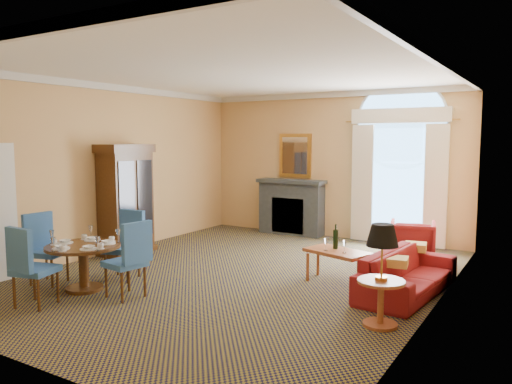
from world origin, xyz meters
The scene contains 12 objects.
ground centered at (0.00, 0.00, 0.00)m, with size 7.50×7.50×0.00m, color #121136.
room_envelope centered at (-0.03, 0.67, 2.51)m, with size 6.04×7.52×3.45m.
armoire centered at (-2.72, 0.20, 1.00)m, with size 0.60×1.06×2.08m.
dining_table centered at (-1.49, -1.84, 0.51)m, with size 1.06×1.06×0.87m.
dining_chair_north centered at (-1.44, -1.03, 0.61)m, with size 0.59×0.59×1.07m.
dining_chair_south centered at (-1.48, -2.72, 0.61)m, with size 0.58×0.58×1.07m.
dining_chair_east centered at (-0.64, -1.74, 0.61)m, with size 0.55×0.54×1.07m.
dining_chair_west centered at (-2.32, -1.89, 0.61)m, with size 0.59×0.59×1.07m.
sofa centered at (2.55, 0.41, 0.30)m, with size 2.04×0.80×0.60m, color maroon.
armchair centered at (2.11, 2.45, 0.36)m, with size 0.77×0.79×0.72m, color maroon.
coffee_table centered at (1.47, 0.47, 0.46)m, with size 1.08×0.79×0.87m.
side_table centered at (2.60, -0.98, 0.77)m, with size 0.55×0.55×1.18m.
Camera 1 is at (4.28, -6.56, 2.18)m, focal length 35.00 mm.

